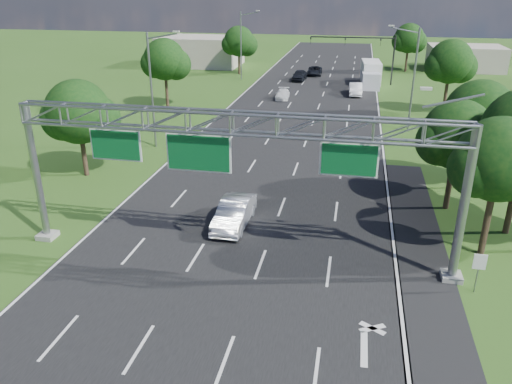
% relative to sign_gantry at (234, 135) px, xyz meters
% --- Properties ---
extents(ground, '(220.00, 220.00, 0.00)m').
position_rel_sign_gantry_xyz_m(ground, '(-0.33, 18.00, -6.89)').
color(ground, '#2D5319').
rests_on(ground, ground).
extents(road, '(18.00, 180.00, 0.02)m').
position_rel_sign_gantry_xyz_m(road, '(-0.33, 18.00, -6.89)').
color(road, black).
rests_on(road, ground).
extents(road_flare, '(3.00, 30.00, 0.02)m').
position_rel_sign_gantry_xyz_m(road_flare, '(9.87, 2.00, -6.89)').
color(road_flare, black).
rests_on(road_flare, ground).
extents(sign_gantry, '(23.50, 1.00, 9.56)m').
position_rel_sign_gantry_xyz_m(sign_gantry, '(0.00, 0.00, 0.00)').
color(sign_gantry, gray).
rests_on(sign_gantry, ground).
extents(regulatory_sign, '(0.60, 0.08, 2.10)m').
position_rel_sign_gantry_xyz_m(regulatory_sign, '(12.07, -1.02, -5.38)').
color(regulatory_sign, gray).
rests_on(regulatory_sign, ground).
extents(traffic_signal, '(12.21, 0.24, 7.00)m').
position_rel_sign_gantry_xyz_m(traffic_signal, '(7.15, 53.00, -1.72)').
color(traffic_signal, black).
rests_on(traffic_signal, ground).
extents(streetlight_l_near, '(2.97, 0.22, 10.16)m').
position_rel_sign_gantry_xyz_m(streetlight_l_near, '(-11.63, 18.00, -1.31)').
color(streetlight_l_near, gray).
rests_on(streetlight_l_near, ground).
extents(streetlight_l_far, '(2.97, 0.22, 10.16)m').
position_rel_sign_gantry_xyz_m(streetlight_l_far, '(-11.63, 53.00, -1.31)').
color(streetlight_l_far, gray).
rests_on(streetlight_l_far, ground).
extents(streetlight_r_mid, '(2.97, 0.22, 10.16)m').
position_rel_sign_gantry_xyz_m(streetlight_r_mid, '(10.97, 28.00, -1.31)').
color(streetlight_r_mid, gray).
rests_on(streetlight_r_mid, ground).
extents(tree_cluster_right, '(9.91, 14.60, 8.68)m').
position_rel_sign_gantry_xyz_m(tree_cluster_right, '(14.47, 7.19, -1.58)').
color(tree_cluster_right, '#2D2116').
rests_on(tree_cluster_right, ground).
extents(tree_verge_la, '(5.76, 4.80, 7.40)m').
position_rel_sign_gantry_xyz_m(tree_verge_la, '(-14.25, 10.04, -2.13)').
color(tree_verge_la, '#2D2116').
rests_on(tree_verge_la, ground).
extents(tree_verge_lb, '(5.76, 4.80, 8.06)m').
position_rel_sign_gantry_xyz_m(tree_verge_lb, '(-16.25, 33.04, -1.48)').
color(tree_verge_lb, '#2D2116').
rests_on(tree_verge_lb, ground).
extents(tree_verge_lc, '(5.76, 4.80, 7.62)m').
position_rel_sign_gantry_xyz_m(tree_verge_lc, '(-13.25, 58.04, -1.92)').
color(tree_verge_lc, '#2D2116').
rests_on(tree_verge_lc, ground).
extents(tree_verge_rd, '(5.76, 4.80, 8.28)m').
position_rel_sign_gantry_xyz_m(tree_verge_rd, '(15.75, 36.04, -1.26)').
color(tree_verge_rd, '#2D2116').
rests_on(tree_verge_rd, ground).
extents(tree_verge_re, '(5.76, 4.80, 7.84)m').
position_rel_sign_gantry_xyz_m(tree_verge_re, '(13.75, 66.04, -1.70)').
color(tree_verge_re, '#2D2116').
rests_on(tree_verge_re, ground).
extents(building_left, '(14.00, 10.00, 5.00)m').
position_rel_sign_gantry_xyz_m(building_left, '(-22.33, 66.00, -4.39)').
color(building_left, '#AD9F91').
rests_on(building_left, ground).
extents(building_right, '(12.00, 9.00, 4.00)m').
position_rel_sign_gantry_xyz_m(building_right, '(23.67, 70.00, -4.89)').
color(building_right, '#AD9F91').
rests_on(building_right, ground).
extents(silver_sedan, '(1.88, 5.04, 1.64)m').
position_rel_sign_gantry_xyz_m(silver_sedan, '(-0.99, 3.76, -6.07)').
color(silver_sedan, silver).
rests_on(silver_sedan, ground).
extents(car_queue_a, '(1.92, 4.20, 1.19)m').
position_rel_sign_gantry_xyz_m(car_queue_a, '(-3.50, 40.48, -6.30)').
color(car_queue_a, white).
rests_on(car_queue_a, ground).
extents(car_queue_b, '(2.44, 5.01, 1.37)m').
position_rel_sign_gantry_xyz_m(car_queue_b, '(-1.08, 59.38, -6.21)').
color(car_queue_b, black).
rests_on(car_queue_b, ground).
extents(car_queue_c, '(2.10, 4.76, 1.59)m').
position_rel_sign_gantry_xyz_m(car_queue_c, '(-2.93, 54.06, -6.09)').
color(car_queue_c, black).
rests_on(car_queue_c, ground).
extents(car_queue_d, '(1.84, 4.82, 1.57)m').
position_rel_sign_gantry_xyz_m(car_queue_d, '(5.67, 44.78, -6.11)').
color(car_queue_d, white).
rests_on(car_queue_d, ground).
extents(box_truck, '(2.96, 8.90, 3.32)m').
position_rel_sign_gantry_xyz_m(box_truck, '(7.67, 52.29, -5.30)').
color(box_truck, white).
rests_on(box_truck, ground).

